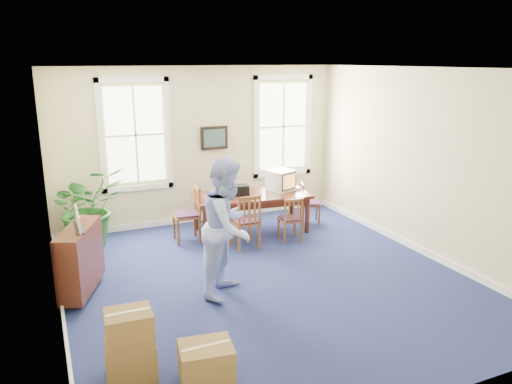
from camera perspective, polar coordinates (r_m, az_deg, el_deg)
name	(u,v)px	position (r m, az deg, el deg)	size (l,w,h in m)	color
floor	(266,279)	(7.90, 1.10, -9.90)	(6.50, 6.50, 0.00)	navy
ceiling	(267,68)	(7.17, 1.23, 13.97)	(6.50, 6.50, 0.00)	white
wall_back	(200,146)	(10.36, -6.45, 5.28)	(6.50, 6.50, 0.00)	beige
wall_front	(417,256)	(4.76, 17.95, -7.00)	(6.50, 6.50, 0.00)	beige
wall_left	(48,202)	(6.73, -22.70, -1.06)	(6.50, 6.50, 0.00)	beige
wall_right	(425,163)	(9.03, 18.74, 3.16)	(6.50, 6.50, 0.00)	beige
baseboard_back	(202,217)	(10.69, -6.16, -2.91)	(6.00, 0.04, 0.12)	white
baseboard_left	(63,313)	(7.28, -21.22, -12.78)	(0.04, 6.50, 0.12)	white
baseboard_right	(416,247)	(9.43, 17.82, -6.05)	(0.04, 6.50, 0.12)	white
window_left	(135,135)	(9.99, -13.63, 6.34)	(1.40, 0.12, 2.20)	white
window_right	(283,126)	(11.00, 3.10, 7.50)	(1.40, 0.12, 2.20)	white
wall_picture	(214,138)	(10.38, -4.80, 6.18)	(0.58, 0.06, 0.48)	black
conference_table	(252,213)	(9.86, -0.52, -2.39)	(2.25, 1.02, 0.77)	#481D13
crt_tv	(281,180)	(10.02, 2.85, 1.36)	(0.45, 0.49, 0.41)	#B7B7BC
game_console	(295,188)	(10.16, 4.51, 0.46)	(0.16, 0.19, 0.05)	white
equipment_bag	(238,190)	(9.68, -2.03, 0.22)	(0.39, 0.25, 0.19)	black
chair_near_left	(245,221)	(8.98, -1.29, -3.32)	(0.45, 0.45, 1.01)	brown
chair_near_right	(290,219)	(9.38, 3.92, -3.05)	(0.39, 0.39, 0.86)	brown
chair_end_left	(186,214)	(9.40, -7.97, -2.55)	(0.46, 0.46, 1.04)	brown
chair_end_right	(310,203)	(10.42, 6.20, -1.26)	(0.38, 0.38, 0.86)	brown
man	(228,227)	(7.15, -3.22, -4.00)	(0.98, 0.76, 2.01)	#9DB1F9
credenza	(81,264)	(7.68, -19.38, -7.75)	(0.34, 1.20, 0.94)	#481D13
brochure_rack	(78,224)	(7.48, -19.65, -3.42)	(0.11, 0.62, 0.27)	#99999E
potted_plant	(88,207)	(9.55, -18.65, -1.61)	(1.31, 1.14, 1.46)	#174918
cardboard_boxes	(147,334)	(5.80, -12.32, -15.60)	(1.42, 1.42, 0.81)	olive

